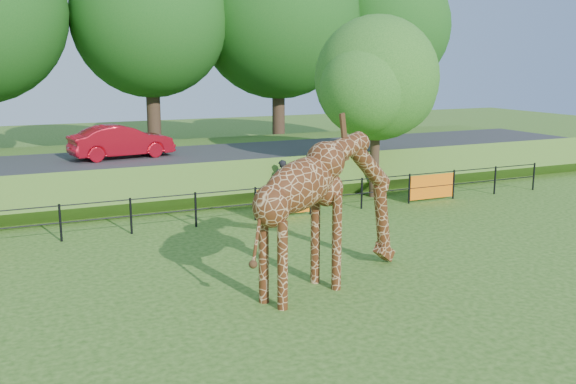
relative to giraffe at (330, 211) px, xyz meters
name	(u,v)px	position (x,y,z in m)	size (l,w,h in m)	color
ground	(311,318)	(-1.30, -1.62, -1.75)	(90.00, 90.00, 0.00)	#295214
giraffe	(330,211)	(0.00, 0.00, 0.00)	(4.89, 0.90, 3.49)	#4E2510
perimeter_fence	(196,210)	(-1.30, 6.38, -1.20)	(28.07, 0.10, 1.10)	black
embankment	(144,170)	(-1.30, 13.88, -1.10)	(40.00, 9.00, 1.30)	#295214
road	(151,158)	(-1.30, 12.38, -0.39)	(40.00, 5.00, 0.12)	#2F2F32
car_red	(122,141)	(-2.39, 12.44, 0.31)	(1.35, 3.88, 1.28)	#B40C1C
visitor	(282,182)	(2.45, 8.19, -0.93)	(0.59, 0.39, 1.63)	black
tree_east	(378,83)	(6.30, 8.01, 2.53)	(5.40, 4.71, 6.76)	#382319
bg_tree_line	(148,18)	(0.59, 20.38, 5.45)	(37.30, 8.80, 11.82)	#382319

